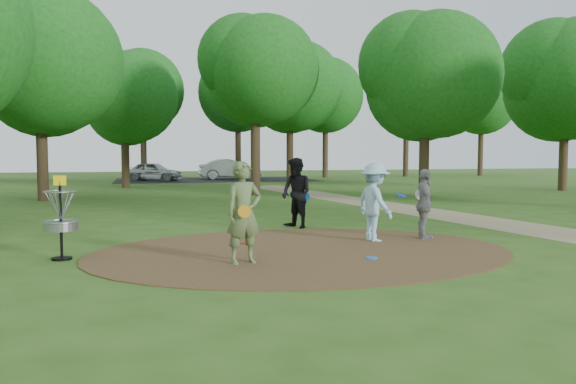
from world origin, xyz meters
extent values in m
plane|color=#2D5119|center=(0.00, 0.00, 0.00)|extent=(100.00, 100.00, 0.00)
cylinder|color=#47301C|center=(0.00, 0.00, 0.01)|extent=(8.40, 8.40, 0.02)
cube|color=#8C7A5B|center=(6.50, 2.00, 0.01)|extent=(7.55, 39.89, 0.01)
cube|color=black|center=(2.00, 30.00, 0.00)|extent=(14.00, 8.00, 0.01)
imported|color=#586C3E|center=(-1.34, -0.93, 0.90)|extent=(0.75, 0.59, 1.80)
cylinder|color=orange|center=(-1.38, -1.16, 0.95)|extent=(0.22, 0.07, 0.22)
imported|color=#9AC8E5|center=(1.88, 0.85, 0.86)|extent=(0.84, 1.22, 1.73)
cylinder|color=#0B35CB|center=(2.47, 0.79, 1.01)|extent=(0.30, 0.30, 0.08)
imported|color=black|center=(0.79, 3.39, 0.91)|extent=(0.99, 1.09, 1.82)
cylinder|color=blue|center=(1.02, 3.35, 0.81)|extent=(0.23, 0.11, 0.22)
imported|color=gray|center=(3.07, 0.83, 0.80)|extent=(0.62, 1.00, 1.59)
cylinder|color=white|center=(2.94, 0.82, 1.02)|extent=(0.23, 0.08, 0.22)
cylinder|color=#0E72F1|center=(0.98, -1.12, 0.03)|extent=(0.22, 0.22, 0.02)
cylinder|color=red|center=(-0.93, 1.11, 0.03)|extent=(0.22, 0.22, 0.02)
imported|color=#A1A6A9|center=(-2.35, 29.59, 0.66)|extent=(4.17, 2.96, 1.32)
imported|color=#ACB1B4|center=(3.14, 30.60, 0.74)|extent=(4.52, 1.60, 1.49)
cylinder|color=black|center=(-4.50, 0.30, 0.68)|extent=(0.05, 0.05, 1.35)
cylinder|color=black|center=(-4.50, 0.30, 0.02)|extent=(0.36, 0.36, 0.04)
cylinder|color=gray|center=(-4.50, 0.30, 0.62)|extent=(0.60, 0.60, 0.16)
torus|color=gray|center=(-4.50, 0.30, 0.70)|extent=(0.63, 0.63, 0.03)
torus|color=gray|center=(-4.50, 0.30, 1.25)|extent=(0.58, 0.58, 0.02)
cube|color=yellow|center=(-4.50, 0.30, 1.45)|extent=(0.22, 0.02, 0.18)
cylinder|color=#332316|center=(-7.00, 14.00, 1.90)|extent=(0.44, 0.44, 3.80)
sphere|color=#154C14|center=(-7.00, 14.00, 5.39)|extent=(5.78, 5.78, 5.78)
cylinder|color=#332316|center=(2.00, 15.00, 2.09)|extent=(0.44, 0.44, 4.18)
sphere|color=#154C14|center=(2.00, 15.00, 5.54)|extent=(4.93, 4.93, 4.93)
cylinder|color=#332316|center=(9.00, 12.00, 1.80)|extent=(0.44, 0.44, 3.61)
sphere|color=#154C14|center=(9.00, 12.00, 5.12)|extent=(5.50, 5.50, 5.50)
cylinder|color=#332316|center=(-4.00, 22.00, 1.71)|extent=(0.44, 0.44, 3.42)
sphere|color=#154C14|center=(-4.00, 22.00, 4.81)|extent=(5.04, 5.04, 5.04)
cylinder|color=#332316|center=(6.00, 24.00, 2.19)|extent=(0.44, 0.44, 4.37)
sphere|color=#154C14|center=(6.00, 24.00, 5.93)|extent=(5.69, 5.69, 5.69)
cylinder|color=#332316|center=(18.00, 14.00, 1.90)|extent=(0.44, 0.44, 3.80)
sphere|color=#154C14|center=(18.00, 14.00, 5.50)|extent=(6.18, 6.18, 6.18)
camera|label=1|loc=(-3.03, -10.54, 1.95)|focal=35.00mm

